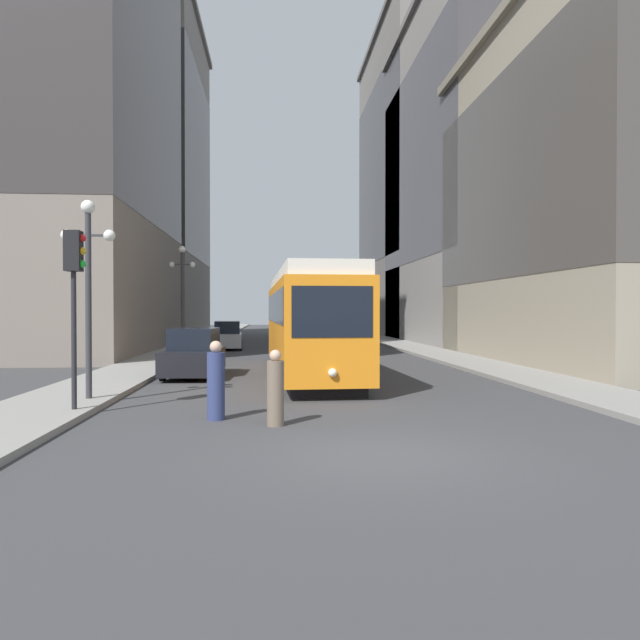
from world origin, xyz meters
TOP-DOWN VIEW (x-y plane):
  - ground_plane at (0.00, 0.00)m, footprint 200.00×200.00m
  - sidewalk_left at (-7.41, 40.00)m, footprint 2.72×120.00m
  - sidewalk_right at (7.41, 40.00)m, footprint 2.72×120.00m
  - streetcar at (-0.44, 12.77)m, footprint 3.11×13.83m
  - transit_bus at (2.74, 27.82)m, footprint 3.02×11.61m
  - parked_car_left_near at (-4.75, 29.24)m, footprint 2.10×5.09m
  - parked_car_left_mid at (-4.75, 12.71)m, footprint 2.05×4.55m
  - pedestrian_crossing_near at (-1.74, 2.75)m, footprint 0.37×0.37m
  - pedestrian_crossing_far at (-3.07, 3.57)m, footprint 0.40×0.40m
  - traffic_light_near_left at (-6.43, 4.39)m, footprint 0.47×0.36m
  - lamp_post_left_near at (-6.65, 6.18)m, footprint 1.41×0.36m
  - lamp_post_left_far at (-6.65, 22.51)m, footprint 1.41×0.36m
  - building_left_corner at (-14.49, 26.52)m, footprint 12.05×20.08m
  - building_left_midblock at (-13.99, 47.66)m, footprint 11.06×19.50m
  - building_right_corner at (14.68, 34.41)m, footprint 12.43×22.60m
  - building_right_far at (16.73, 50.69)m, footprint 16.53×23.75m

SIDE VIEW (x-z plane):
  - ground_plane at x=0.00m, z-range 0.00..0.00m
  - sidewalk_left at x=-7.41m, z-range 0.00..0.15m
  - sidewalk_right at x=7.41m, z-range 0.00..0.15m
  - pedestrian_crossing_near at x=-1.74m, z-range -0.06..1.58m
  - pedestrian_crossing_far at x=-3.07m, z-range -0.06..1.73m
  - parked_car_left_mid at x=-4.75m, z-range -0.07..1.75m
  - parked_car_left_near at x=-4.75m, z-range -0.07..1.75m
  - transit_bus at x=2.74m, z-range 0.22..3.67m
  - streetcar at x=-0.44m, z-range 0.16..4.05m
  - traffic_light_near_left at x=-6.43m, z-range 1.28..5.48m
  - lamp_post_left_near at x=-6.65m, z-range 0.99..6.23m
  - lamp_post_left_far at x=-6.65m, z-range 1.04..6.86m
  - building_right_corner at x=14.68m, z-range 0.38..25.81m
  - building_left_midblock at x=-13.99m, z-range 0.47..30.35m
  - building_left_corner at x=-14.49m, z-range 0.48..31.27m
  - building_right_far at x=16.73m, z-range 0.48..31.45m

